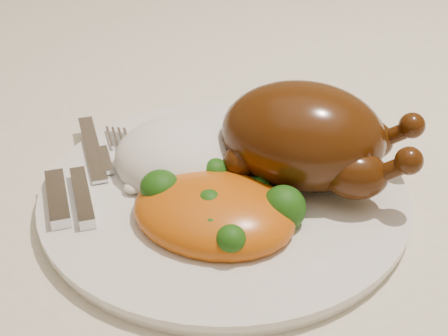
# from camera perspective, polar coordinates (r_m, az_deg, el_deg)

# --- Properties ---
(dining_table) EXTENTS (1.60, 0.90, 0.76)m
(dining_table) POSITION_cam_1_polar(r_m,az_deg,el_deg) (0.75, 14.07, -1.46)
(dining_table) COLOR brown
(dining_table) RESTS_ON floor
(tablecloth) EXTENTS (1.73, 1.03, 0.18)m
(tablecloth) POSITION_cam_1_polar(r_m,az_deg,el_deg) (0.71, 14.87, 3.38)
(tablecloth) COLOR #EDE5CC
(tablecloth) RESTS_ON dining_table
(dinner_plate) EXTENTS (0.39, 0.39, 0.01)m
(dinner_plate) POSITION_cam_1_polar(r_m,az_deg,el_deg) (0.53, 0.00, -2.40)
(dinner_plate) COLOR white
(dinner_plate) RESTS_ON tablecloth
(roast_chicken) EXTENTS (0.17, 0.12, 0.09)m
(roast_chicken) POSITION_cam_1_polar(r_m,az_deg,el_deg) (0.52, 7.62, 2.86)
(roast_chicken) COLOR #4D2208
(roast_chicken) RESTS_ON dinner_plate
(rice_mound) EXTENTS (0.13, 0.12, 0.06)m
(rice_mound) POSITION_cam_1_polar(r_m,az_deg,el_deg) (0.54, -3.92, 0.88)
(rice_mound) COLOR white
(rice_mound) RESTS_ON dinner_plate
(mac_and_cheese) EXTENTS (0.15, 0.12, 0.05)m
(mac_and_cheese) POSITION_cam_1_polar(r_m,az_deg,el_deg) (0.48, -0.27, -3.96)
(mac_and_cheese) COLOR orange
(mac_and_cheese) RESTS_ON dinner_plate
(cutlery) EXTENTS (0.07, 0.17, 0.01)m
(cutlery) POSITION_cam_1_polar(r_m,az_deg,el_deg) (0.54, -13.01, -1.09)
(cutlery) COLOR silver
(cutlery) RESTS_ON dinner_plate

